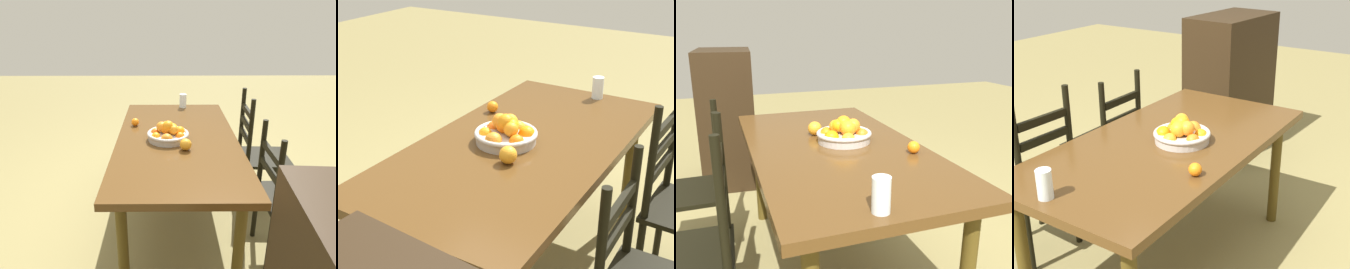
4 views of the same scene
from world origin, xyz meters
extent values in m
plane|color=olive|center=(0.00, 0.00, 0.00)|extent=(12.00, 12.00, 0.00)
cube|color=#503417|center=(0.00, 0.00, 0.73)|extent=(1.69, 0.87, 0.05)
cylinder|color=#4C3B13|center=(0.74, -0.32, 0.36)|extent=(0.06, 0.06, 0.71)
cylinder|color=#4C3B13|center=(0.74, 0.32, 0.36)|extent=(0.06, 0.06, 0.71)
cube|color=black|center=(-0.31, 0.76, 0.44)|extent=(0.42, 0.42, 0.03)
cylinder|color=black|center=(-0.14, 0.58, 0.73)|extent=(0.04, 0.04, 0.55)
cylinder|color=black|center=(-0.49, 0.59, 0.73)|extent=(0.04, 0.04, 0.55)
cube|color=black|center=(-0.32, 0.58, 0.64)|extent=(0.32, 0.04, 0.04)
cube|color=black|center=(-0.32, 0.58, 0.75)|extent=(0.32, 0.04, 0.04)
cube|color=black|center=(-0.32, 0.58, 0.86)|extent=(0.32, 0.04, 0.04)
cube|color=black|center=(0.33, 0.76, 0.45)|extent=(0.41, 0.41, 0.03)
cylinder|color=black|center=(0.51, 0.59, 0.22)|extent=(0.04, 0.04, 0.44)
cylinder|color=black|center=(0.15, 0.59, 0.22)|extent=(0.04, 0.04, 0.44)
cylinder|color=black|center=(0.51, 0.59, 0.71)|extent=(0.04, 0.04, 0.48)
cylinder|color=black|center=(0.15, 0.59, 0.71)|extent=(0.04, 0.04, 0.48)
cube|color=black|center=(0.33, 0.59, 0.67)|extent=(0.32, 0.03, 0.04)
cube|color=black|center=(0.33, 0.59, 0.79)|extent=(0.32, 0.03, 0.04)
cube|color=black|center=(1.64, 0.48, 0.58)|extent=(0.81, 0.51, 1.17)
cylinder|color=#BDB4AD|center=(0.04, -0.07, 0.78)|extent=(0.28, 0.28, 0.05)
torus|color=#BDB4AD|center=(0.04, -0.07, 0.80)|extent=(0.30, 0.30, 0.02)
sphere|color=orange|center=(0.13, -0.08, 0.80)|extent=(0.08, 0.08, 0.08)
sphere|color=orange|center=(0.09, 0.02, 0.80)|extent=(0.07, 0.07, 0.07)
sphere|color=orange|center=(-0.01, 0.02, 0.80)|extent=(0.08, 0.08, 0.08)
sphere|color=orange|center=(-0.06, -0.06, 0.80)|extent=(0.07, 0.07, 0.07)
sphere|color=orange|center=(0.00, -0.16, 0.80)|extent=(0.07, 0.07, 0.07)
sphere|color=orange|center=(0.08, -0.15, 0.80)|extent=(0.07, 0.07, 0.07)
sphere|color=orange|center=(0.04, -0.07, 0.86)|extent=(0.08, 0.08, 0.08)
sphere|color=orange|center=(0.03, -0.08, 0.84)|extent=(0.08, 0.08, 0.08)
sphere|color=orange|center=(0.06, -0.03, 0.84)|extent=(0.07, 0.07, 0.07)
sphere|color=orange|center=(0.02, -0.09, 0.84)|extent=(0.07, 0.07, 0.07)
sphere|color=orange|center=(0.02, -0.07, 0.85)|extent=(0.08, 0.08, 0.08)
sphere|color=orange|center=(0.04, -0.03, 0.85)|extent=(0.07, 0.07, 0.07)
sphere|color=orange|center=(0.02, -0.11, 0.85)|extent=(0.08, 0.08, 0.08)
sphere|color=orange|center=(-0.01, -0.07, 0.84)|extent=(0.08, 0.08, 0.08)
sphere|color=orange|center=(-0.26, -0.33, 0.79)|extent=(0.06, 0.06, 0.06)
sphere|color=orange|center=(0.21, 0.05, 0.80)|extent=(0.08, 0.08, 0.08)
cylinder|color=silver|center=(-0.76, 0.08, 0.82)|extent=(0.07, 0.07, 0.13)
camera|label=1|loc=(2.16, -0.08, 1.65)|focal=34.33mm
camera|label=2|loc=(1.82, 1.00, 1.74)|focal=51.92mm
camera|label=3|loc=(-1.78, 0.57, 1.36)|focal=39.76mm
camera|label=4|loc=(-1.90, -1.32, 1.74)|focal=51.35mm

